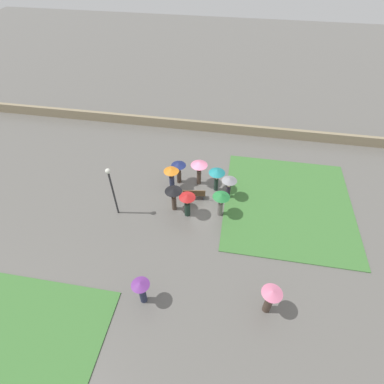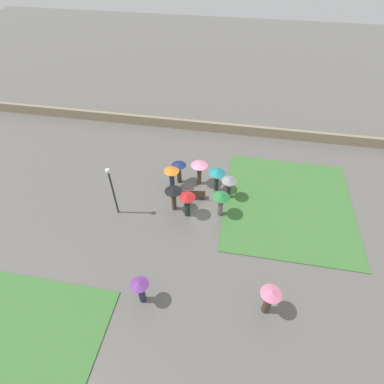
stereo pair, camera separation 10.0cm
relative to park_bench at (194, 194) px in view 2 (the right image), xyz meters
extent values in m
plane|color=#66635E|center=(-0.31, -0.55, -0.46)|extent=(90.00, 90.00, 0.00)
cube|color=#427A38|center=(-6.44, -0.62, -0.43)|extent=(8.57, 9.38, 0.06)
cube|color=#427A38|center=(6.65, 10.19, -0.43)|extent=(7.94, 5.23, 0.06)
cube|color=gray|center=(-0.31, -8.70, -0.02)|extent=(45.00, 0.35, 0.88)
cube|color=brown|center=(0.01, -0.07, -0.04)|extent=(1.59, 0.64, 0.05)
cube|color=brown|center=(-0.02, 0.11, 0.21)|extent=(1.53, 0.27, 0.45)
cube|color=#383D42|center=(-0.65, -0.16, -0.26)|extent=(0.13, 0.39, 0.40)
cube|color=#383D42|center=(0.67, 0.03, -0.26)|extent=(0.13, 0.39, 0.40)
cylinder|color=#2D2D30|center=(4.77, 2.12, 1.28)|extent=(0.12, 0.12, 3.47)
sphere|color=white|center=(4.77, 2.12, 3.17)|extent=(0.32, 0.32, 0.32)
cylinder|color=#47382D|center=(1.37, -1.55, 0.04)|extent=(0.43, 0.43, 1.01)
sphere|color=brown|center=(1.37, -1.55, 0.65)|extent=(0.21, 0.21, 0.21)
cylinder|color=#4C4C4F|center=(1.37, -1.55, 0.93)|extent=(0.02, 0.02, 0.35)
cone|color=navy|center=(1.37, -1.55, 1.23)|extent=(1.05, 1.05, 0.25)
cylinder|color=#47382D|center=(-0.08, -1.65, 0.12)|extent=(0.42, 0.42, 1.16)
sphere|color=brown|center=(-0.08, -1.65, 0.80)|extent=(0.20, 0.20, 0.20)
cylinder|color=#4C4C4F|center=(-0.08, -1.65, 1.08)|extent=(0.02, 0.02, 0.35)
cone|color=pink|center=(-0.08, -1.65, 1.38)|extent=(1.19, 1.19, 0.27)
cylinder|color=#282D47|center=(1.73, -0.81, 0.07)|extent=(0.47, 0.47, 1.06)
sphere|color=brown|center=(1.73, -0.81, 0.70)|extent=(0.20, 0.20, 0.20)
cylinder|color=#4C4C4F|center=(1.73, -0.81, 0.97)|extent=(0.02, 0.02, 0.35)
cone|color=orange|center=(1.73, -0.81, 1.27)|extent=(1.06, 1.06, 0.26)
cylinder|color=#1E3328|center=(0.19, 1.51, 0.07)|extent=(0.52, 0.52, 1.06)
sphere|color=#997051|center=(0.19, 1.51, 0.71)|extent=(0.22, 0.22, 0.22)
cylinder|color=#4C4C4F|center=(0.19, 1.51, 0.99)|extent=(0.02, 0.02, 0.35)
cone|color=red|center=(0.19, 1.51, 1.28)|extent=(1.06, 1.06, 0.22)
cylinder|color=#1E3328|center=(-1.39, -1.19, 0.05)|extent=(0.41, 0.41, 1.01)
sphere|color=beige|center=(-1.39, -1.19, 0.66)|extent=(0.23, 0.23, 0.23)
cylinder|color=#4C4C4F|center=(-1.39, -1.19, 0.95)|extent=(0.02, 0.02, 0.35)
cone|color=#197075|center=(-1.39, -1.19, 1.23)|extent=(1.14, 1.14, 0.22)
cylinder|color=slate|center=(-1.91, 1.12, 0.07)|extent=(0.45, 0.45, 1.06)
sphere|color=tan|center=(-1.91, 1.12, 0.71)|extent=(0.22, 0.22, 0.22)
cylinder|color=#4C4C4F|center=(-1.91, 1.12, 1.00)|extent=(0.02, 0.02, 0.35)
cone|color=#237A38|center=(-1.91, 1.12, 1.29)|extent=(1.10, 1.10, 0.24)
cylinder|color=#2D2333|center=(-2.30, -0.56, 0.04)|extent=(0.41, 0.41, 1.00)
sphere|color=beige|center=(-2.30, -0.56, 0.64)|extent=(0.21, 0.21, 0.21)
cylinder|color=#4C4C4F|center=(-2.30, -0.56, 0.92)|extent=(0.02, 0.02, 0.35)
cone|color=gray|center=(-2.30, -0.56, 1.21)|extent=(1.02, 1.02, 0.22)
cylinder|color=#47382D|center=(1.15, 1.15, 0.08)|extent=(0.43, 0.43, 1.09)
sphere|color=#997051|center=(1.15, 1.15, 0.74)|extent=(0.21, 0.21, 0.21)
cylinder|color=#4C4C4F|center=(1.15, 1.15, 1.02)|extent=(0.02, 0.02, 0.35)
cone|color=black|center=(1.15, 1.15, 1.28)|extent=(1.11, 1.11, 0.18)
cylinder|color=#282D47|center=(1.36, 7.74, 0.07)|extent=(0.50, 0.50, 1.06)
sphere|color=brown|center=(1.36, 7.74, 0.70)|extent=(0.19, 0.19, 0.19)
cylinder|color=#4C4C4F|center=(1.36, 7.74, 0.97)|extent=(0.02, 0.02, 0.35)
cone|color=#703389|center=(1.36, 7.74, 1.24)|extent=(0.92, 0.92, 0.20)
cylinder|color=#47382D|center=(-4.91, 7.17, 0.12)|extent=(0.56, 0.56, 1.17)
sphere|color=brown|center=(-4.91, 7.17, 0.82)|extent=(0.21, 0.21, 0.21)
cylinder|color=#4C4C4F|center=(-4.91, 7.17, 1.10)|extent=(0.02, 0.02, 0.35)
cone|color=pink|center=(-4.91, 7.17, 1.38)|extent=(1.02, 1.02, 0.20)
camera|label=1|loc=(-2.32, 14.42, 14.51)|focal=28.00mm
camera|label=2|loc=(-2.42, 14.40, 14.51)|focal=28.00mm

